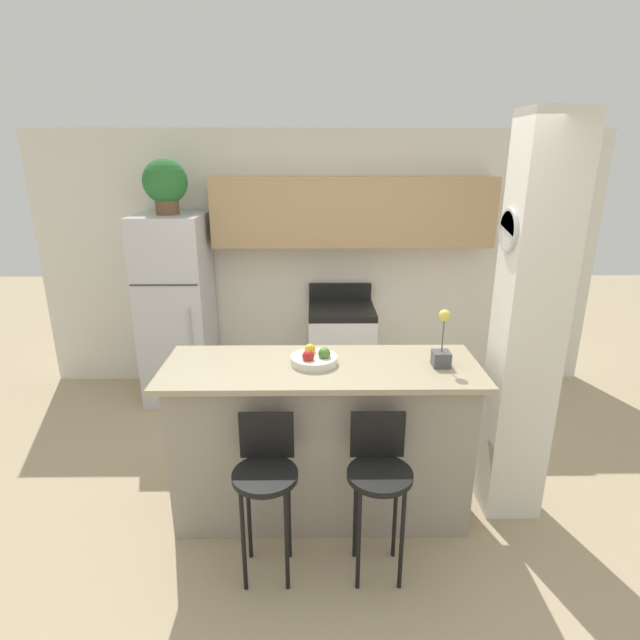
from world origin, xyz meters
TOP-DOWN VIEW (x-y plane):
  - ground_plane at (0.00, 0.00)m, footprint 14.00×14.00m
  - wall_back at (0.13, 2.07)m, footprint 5.60×0.38m
  - pillar_right at (1.27, 0.04)m, footprint 0.38×0.32m
  - counter_bar at (0.00, 0.00)m, footprint 1.97×0.69m
  - refrigerator at (-1.37, 1.75)m, footprint 0.63×0.69m
  - stove_range at (0.22, 1.77)m, footprint 0.63×0.66m
  - bar_stool_left at (-0.31, -0.51)m, footprint 0.36×0.36m
  - bar_stool_right at (0.31, -0.51)m, footprint 0.36×0.36m
  - potted_plant_on_fridge at (-1.37, 1.75)m, footprint 0.39×0.39m
  - orchid_vase at (0.74, -0.02)m, footprint 0.11×0.11m
  - fruit_bowl at (-0.04, 0.02)m, footprint 0.29×0.29m

SIDE VIEW (x-z plane):
  - ground_plane at x=0.00m, z-range 0.00..0.00m
  - stove_range at x=0.22m, z-range -0.07..1.00m
  - counter_bar at x=0.00m, z-range 0.00..1.07m
  - bar_stool_left at x=-0.31m, z-range 0.16..1.11m
  - bar_stool_right at x=0.31m, z-range 0.16..1.11m
  - refrigerator at x=-1.37m, z-range 0.00..1.79m
  - fruit_bowl at x=-0.04m, z-range 1.04..1.15m
  - orchid_vase at x=0.74m, z-range 1.00..1.36m
  - pillar_right at x=1.27m, z-range 0.00..2.55m
  - wall_back at x=0.13m, z-range 0.21..2.76m
  - potted_plant_on_fridge at x=-1.37m, z-range 1.82..2.31m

